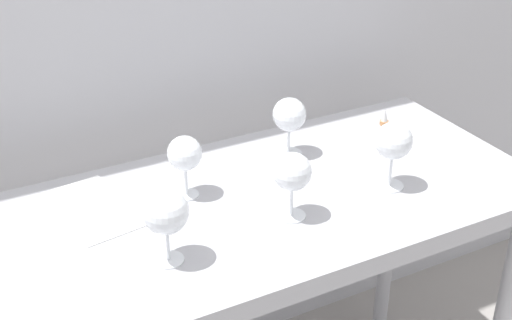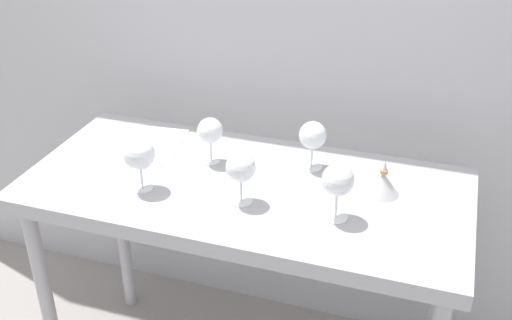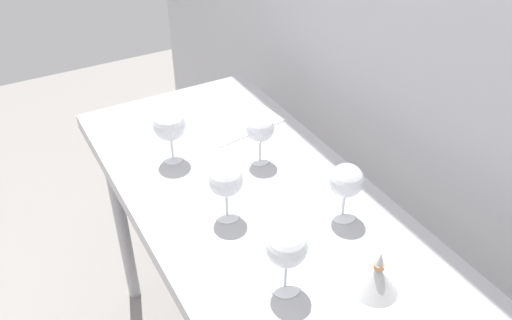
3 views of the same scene
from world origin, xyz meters
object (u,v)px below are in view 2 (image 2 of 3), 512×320
at_px(wine_glass_far_left, 210,132).
at_px(decanter_funnel, 383,183).
at_px(tasting_sheet_upper, 157,146).
at_px(wine_glass_near_left, 139,155).
at_px(wine_glass_near_right, 338,181).
at_px(wine_glass_far_right, 313,136).
at_px(wine_glass_near_center, 241,168).

bearing_deg(wine_glass_far_left, decanter_funnel, -2.14).
height_order(wine_glass_far_left, tasting_sheet_upper, wine_glass_far_left).
height_order(wine_glass_near_left, decanter_funnel, wine_glass_near_left).
bearing_deg(wine_glass_near_right, decanter_funnel, 58.39).
xyz_separation_m(tasting_sheet_upper, decanter_funnel, (0.79, -0.07, 0.04)).
relative_size(wine_glass_near_right, wine_glass_far_right, 1.06).
bearing_deg(wine_glass_near_center, wine_glass_far_right, 61.02).
relative_size(wine_glass_far_right, tasting_sheet_upper, 0.59).
height_order(wine_glass_near_center, decanter_funnel, wine_glass_near_center).
bearing_deg(wine_glass_near_left, wine_glass_far_left, 58.81).
bearing_deg(wine_glass_far_right, tasting_sheet_upper, -177.63).
distance_m(wine_glass_near_center, wine_glass_near_right, 0.29).
height_order(tasting_sheet_upper, decanter_funnel, decanter_funnel).
height_order(wine_glass_near_right, wine_glass_far_right, wine_glass_near_right).
relative_size(tasting_sheet_upper, decanter_funnel, 2.39).
bearing_deg(wine_glass_near_left, tasting_sheet_upper, 107.07).
relative_size(wine_glass_far_right, decanter_funnel, 1.41).
bearing_deg(wine_glass_near_center, tasting_sheet_upper, 148.31).
height_order(wine_glass_near_left, wine_glass_far_left, wine_glass_near_left).
relative_size(wine_glass_near_center, wine_glass_near_right, 0.95).
distance_m(wine_glass_near_left, tasting_sheet_upper, 0.31).
xyz_separation_m(wine_glass_near_center, decanter_funnel, (0.39, 0.18, -0.08)).
bearing_deg(wine_glass_near_center, wine_glass_near_left, -175.18).
height_order(wine_glass_far_right, decanter_funnel, wine_glass_far_right).
bearing_deg(wine_glass_far_right, wine_glass_near_center, -118.98).
xyz_separation_m(wine_glass_far_right, decanter_funnel, (0.24, -0.09, -0.08)).
distance_m(wine_glass_far_left, wine_glass_far_right, 0.33).
height_order(wine_glass_near_center, wine_glass_near_left, wine_glass_near_left).
bearing_deg(wine_glass_near_right, wine_glass_far_right, 117.36).
bearing_deg(wine_glass_far_right, wine_glass_near_left, -147.51).
height_order(wine_glass_near_right, wine_glass_far_left, wine_glass_near_right).
bearing_deg(wine_glass_far_right, wine_glass_near_right, -62.64).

